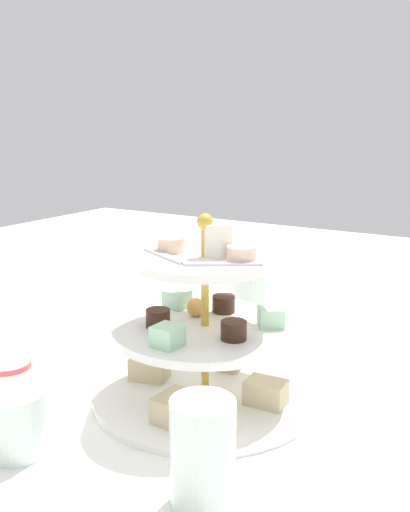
{
  "coord_description": "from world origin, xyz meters",
  "views": [
    {
      "loc": [
        0.36,
        -0.59,
        0.34
      ],
      "look_at": [
        0.0,
        0.0,
        0.18
      ],
      "focal_mm": 41.23,
      "sensor_mm": 36.0,
      "label": 1
    }
  ],
  "objects": [
    {
      "name": "ground_plane",
      "position": [
        0.0,
        0.0,
        0.0
      ],
      "size": [
        2.4,
        2.4,
        0.0
      ],
      "primitive_type": "plane",
      "color": "white"
    },
    {
      "name": "water_glass_mid_back",
      "position": [
        0.11,
        -0.18,
        0.05
      ],
      "size": [
        0.06,
        0.06,
        0.1
      ],
      "primitive_type": "cylinder",
      "color": "silver",
      "rests_on": "ground_plane"
    },
    {
      "name": "butter_knife_right",
      "position": [
        -0.28,
        0.07,
        0.0
      ],
      "size": [
        0.06,
        0.17,
        0.0
      ],
      "primitive_type": "cube",
      "rotation": [
        0.0,
        0.0,
        4.41
      ],
      "color": "silver",
      "rests_on": "ground_plane"
    },
    {
      "name": "teacup_with_saucer",
      "position": [
        -0.21,
        -0.13,
        0.02
      ],
      "size": [
        0.09,
        0.09,
        0.05
      ],
      "color": "white",
      "rests_on": "ground_plane"
    },
    {
      "name": "water_glass_short_left",
      "position": [
        -0.1,
        -0.21,
        0.03
      ],
      "size": [
        0.06,
        0.06,
        0.07
      ],
      "primitive_type": "cylinder",
      "color": "silver",
      "rests_on": "ground_plane"
    },
    {
      "name": "water_glass_tall_right",
      "position": [
        -0.05,
        0.23,
        0.07
      ],
      "size": [
        0.07,
        0.07,
        0.14
      ],
      "primitive_type": "cylinder",
      "color": "silver",
      "rests_on": "ground_plane"
    },
    {
      "name": "tiered_serving_stand",
      "position": [
        0.0,
        0.0,
        0.07
      ],
      "size": [
        0.28,
        0.28,
        0.24
      ],
      "color": "white",
      "rests_on": "ground_plane"
    }
  ]
}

